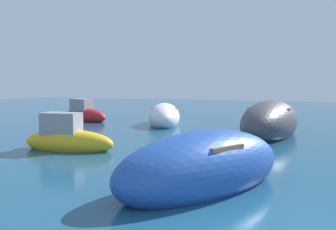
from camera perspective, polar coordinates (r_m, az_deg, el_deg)
moored_boat_1 at (r=18.26m, az=-0.64°, el=-0.31°), size 3.10×4.43×1.50m
moored_boat_3 at (r=11.81m, az=-16.52°, el=-3.89°), size 3.29×1.49×1.44m
moored_boat_4 at (r=15.34m, az=16.75°, el=-1.17°), size 2.57×5.91×1.92m
moored_boat_5 at (r=7.27m, az=6.00°, el=-8.72°), size 3.59×4.70×1.58m
moored_boat_6 at (r=20.63m, az=-13.87°, el=0.09°), size 3.32×1.66×1.53m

